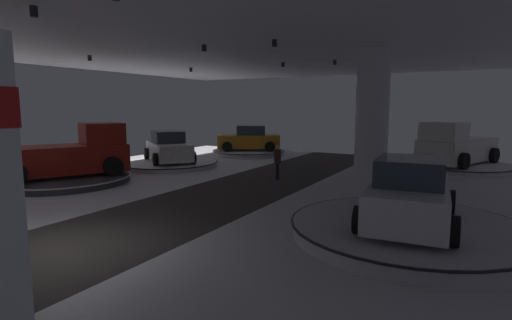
{
  "coord_description": "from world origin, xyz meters",
  "views": [
    {
      "loc": [
        8.36,
        -5.43,
        3.37
      ],
      "look_at": [
        1.26,
        7.15,
        1.4
      ],
      "focal_mm": 27.89,
      "sensor_mm": 36.0,
      "label": 1
    }
  ],
  "objects_px": {
    "column_right": "(372,122)",
    "display_car_mid_right": "(409,194)",
    "display_platform_mid_left": "(64,179)",
    "display_car_deep_left": "(249,139)",
    "display_platform_deep_right": "(457,165)",
    "display_platform_mid_right": "(408,230)",
    "display_car_far_left": "(169,148)",
    "pickup_truck_deep_right": "(455,147)",
    "pickup_truck_mid_left": "(70,155)",
    "display_platform_deep_left": "(249,152)",
    "display_platform_far_left": "(169,163)",
    "visitor_walking_near": "(277,160)"
  },
  "relations": [
    {
      "from": "display_platform_mid_right",
      "to": "display_car_mid_right",
      "type": "relative_size",
      "value": 1.38
    },
    {
      "from": "display_platform_mid_right",
      "to": "pickup_truck_mid_left",
      "type": "xyz_separation_m",
      "value": [
        -14.28,
        0.6,
        1.03
      ]
    },
    {
      "from": "display_platform_mid_left",
      "to": "display_car_far_left",
      "type": "xyz_separation_m",
      "value": [
        0.68,
        6.07,
        0.86
      ]
    },
    {
      "from": "display_platform_deep_right",
      "to": "pickup_truck_deep_right",
      "type": "xyz_separation_m",
      "value": [
        -0.12,
        -0.3,
        1.03
      ]
    },
    {
      "from": "display_platform_mid_right",
      "to": "display_platform_deep_right",
      "type": "relative_size",
      "value": 1.05
    },
    {
      "from": "pickup_truck_mid_left",
      "to": "display_platform_deep_left",
      "type": "height_order",
      "value": "pickup_truck_mid_left"
    },
    {
      "from": "display_platform_deep_left",
      "to": "display_platform_mid_left",
      "type": "bearing_deg",
      "value": -98.88
    },
    {
      "from": "pickup_truck_deep_right",
      "to": "display_car_far_left",
      "type": "distance_m",
      "value": 15.76
    },
    {
      "from": "display_platform_mid_right",
      "to": "pickup_truck_deep_right",
      "type": "distance_m",
      "value": 13.49
    },
    {
      "from": "display_car_mid_right",
      "to": "display_car_far_left",
      "type": "height_order",
      "value": "display_car_mid_right"
    },
    {
      "from": "column_right",
      "to": "display_car_mid_right",
      "type": "xyz_separation_m",
      "value": [
        2.14,
        -4.81,
        -1.61
      ]
    },
    {
      "from": "display_platform_mid_right",
      "to": "display_platform_mid_left",
      "type": "bearing_deg",
      "value": 178.75
    },
    {
      "from": "display_platform_mid_left",
      "to": "display_car_deep_left",
      "type": "relative_size",
      "value": 1.25
    },
    {
      "from": "visitor_walking_near",
      "to": "column_right",
      "type": "bearing_deg",
      "value": -12.3
    },
    {
      "from": "display_car_deep_left",
      "to": "display_car_mid_right",
      "type": "bearing_deg",
      "value": -46.5
    },
    {
      "from": "display_platform_deep_right",
      "to": "display_platform_far_left",
      "type": "bearing_deg",
      "value": -152.51
    },
    {
      "from": "display_car_mid_right",
      "to": "pickup_truck_deep_right",
      "type": "height_order",
      "value": "pickup_truck_deep_right"
    },
    {
      "from": "pickup_truck_mid_left",
      "to": "display_platform_far_left",
      "type": "relative_size",
      "value": 1.04
    },
    {
      "from": "column_right",
      "to": "pickup_truck_deep_right",
      "type": "xyz_separation_m",
      "value": [
        2.48,
        8.67,
        -1.59
      ]
    },
    {
      "from": "pickup_truck_mid_left",
      "to": "display_platform_deep_left",
      "type": "relative_size",
      "value": 1.14
    },
    {
      "from": "display_platform_mid_left",
      "to": "pickup_truck_deep_right",
      "type": "xyz_separation_m",
      "value": [
        14.76,
        13.13,
        1.0
      ]
    },
    {
      "from": "display_platform_mid_right",
      "to": "display_car_mid_right",
      "type": "distance_m",
      "value": 0.93
    },
    {
      "from": "pickup_truck_deep_right",
      "to": "column_right",
      "type": "bearing_deg",
      "value": -105.97
    },
    {
      "from": "column_right",
      "to": "display_car_mid_right",
      "type": "relative_size",
      "value": 1.26
    },
    {
      "from": "visitor_walking_near",
      "to": "display_platform_mid_left",
      "type": "bearing_deg",
      "value": -145.19
    },
    {
      "from": "display_car_mid_right",
      "to": "display_platform_deep_left",
      "type": "bearing_deg",
      "value": 133.6
    },
    {
      "from": "display_platform_deep_left",
      "to": "display_car_far_left",
      "type": "bearing_deg",
      "value": -101.17
    },
    {
      "from": "pickup_truck_deep_right",
      "to": "display_platform_deep_left",
      "type": "bearing_deg",
      "value": -178.13
    },
    {
      "from": "pickup_truck_mid_left",
      "to": "display_car_deep_left",
      "type": "relative_size",
      "value": 1.25
    },
    {
      "from": "display_platform_far_left",
      "to": "visitor_walking_near",
      "type": "xyz_separation_m",
      "value": [
        7.12,
        -0.61,
        0.76
      ]
    },
    {
      "from": "column_right",
      "to": "display_platform_mid_left",
      "type": "bearing_deg",
      "value": -160.01
    },
    {
      "from": "display_car_deep_left",
      "to": "display_platform_mid_left",
      "type": "bearing_deg",
      "value": -98.99
    },
    {
      "from": "pickup_truck_mid_left",
      "to": "pickup_truck_deep_right",
      "type": "distance_m",
      "value": 19.46
    },
    {
      "from": "display_car_mid_right",
      "to": "pickup_truck_deep_right",
      "type": "xyz_separation_m",
      "value": [
        0.34,
        13.48,
        0.02
      ]
    },
    {
      "from": "display_platform_deep_right",
      "to": "column_right",
      "type": "bearing_deg",
      "value": -106.17
    },
    {
      "from": "display_platform_mid_right",
      "to": "display_car_far_left",
      "type": "bearing_deg",
      "value": 155.08
    },
    {
      "from": "column_right",
      "to": "display_platform_deep_right",
      "type": "bearing_deg",
      "value": 73.83
    },
    {
      "from": "column_right",
      "to": "display_platform_deep_right",
      "type": "height_order",
      "value": "column_right"
    },
    {
      "from": "display_car_mid_right",
      "to": "column_right",
      "type": "bearing_deg",
      "value": 114.01
    },
    {
      "from": "column_right",
      "to": "pickup_truck_mid_left",
      "type": "xyz_separation_m",
      "value": [
        -12.14,
        -4.18,
        -1.51
      ]
    },
    {
      "from": "visitor_walking_near",
      "to": "pickup_truck_mid_left",
      "type": "bearing_deg",
      "value": -146.14
    },
    {
      "from": "display_car_mid_right",
      "to": "display_platform_deep_left",
      "type": "distance_m",
      "value": 18.06
    },
    {
      "from": "display_car_mid_right",
      "to": "visitor_walking_near",
      "type": "distance_m",
      "value": 8.78
    },
    {
      "from": "display_platform_mid_left",
      "to": "display_platform_mid_right",
      "type": "bearing_deg",
      "value": -1.25
    },
    {
      "from": "display_platform_mid_left",
      "to": "pickup_truck_deep_right",
      "type": "bearing_deg",
      "value": 41.66
    },
    {
      "from": "display_platform_deep_right",
      "to": "display_car_deep_left",
      "type": "relative_size",
      "value": 1.27
    },
    {
      "from": "display_platform_mid_left",
      "to": "display_car_deep_left",
      "type": "bearing_deg",
      "value": 81.01
    },
    {
      "from": "display_platform_deep_left",
      "to": "display_car_far_left",
      "type": "distance_m",
      "value": 6.82
    },
    {
      "from": "display_car_mid_right",
      "to": "display_platform_deep_right",
      "type": "height_order",
      "value": "display_car_mid_right"
    },
    {
      "from": "display_platform_far_left",
      "to": "display_car_deep_left",
      "type": "bearing_deg",
      "value": 78.88
    }
  ]
}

